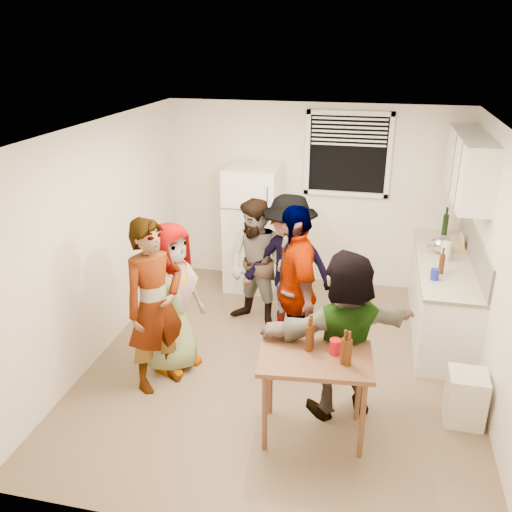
% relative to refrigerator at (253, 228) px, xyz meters
% --- Properties ---
extents(room, '(4.00, 4.50, 2.50)m').
position_rel_refrigerator_xyz_m(room, '(0.75, -1.88, -0.85)').
color(room, white).
rests_on(room, ground).
extents(window, '(1.12, 0.10, 1.06)m').
position_rel_refrigerator_xyz_m(window, '(1.20, 0.33, 1.00)').
color(window, white).
rests_on(window, room).
extents(refrigerator, '(0.70, 0.70, 1.70)m').
position_rel_refrigerator_xyz_m(refrigerator, '(0.00, 0.00, 0.00)').
color(refrigerator, white).
rests_on(refrigerator, ground).
extents(counter_lower, '(0.60, 2.20, 0.86)m').
position_rel_refrigerator_xyz_m(counter_lower, '(2.45, -0.73, -0.42)').
color(counter_lower, white).
rests_on(counter_lower, ground).
extents(countertop, '(0.64, 2.22, 0.04)m').
position_rel_refrigerator_xyz_m(countertop, '(2.45, -0.73, 0.03)').
color(countertop, beige).
rests_on(countertop, counter_lower).
extents(backsplash, '(0.03, 2.20, 0.36)m').
position_rel_refrigerator_xyz_m(backsplash, '(2.74, -0.73, 0.23)').
color(backsplash, '#ACA69D').
rests_on(backsplash, countertop).
extents(upper_cabinets, '(0.34, 1.60, 0.70)m').
position_rel_refrigerator_xyz_m(upper_cabinets, '(2.58, -0.53, 1.10)').
color(upper_cabinets, white).
rests_on(upper_cabinets, room).
extents(kettle, '(0.34, 0.31, 0.22)m').
position_rel_refrigerator_xyz_m(kettle, '(2.40, -0.51, 0.05)').
color(kettle, silver).
rests_on(kettle, countertop).
extents(paper_towel, '(0.11, 0.11, 0.23)m').
position_rel_refrigerator_xyz_m(paper_towel, '(2.43, -0.76, 0.05)').
color(paper_towel, white).
rests_on(paper_towel, countertop).
extents(wine_bottle, '(0.07, 0.07, 0.28)m').
position_rel_refrigerator_xyz_m(wine_bottle, '(2.50, 0.12, 0.05)').
color(wine_bottle, black).
rests_on(wine_bottle, countertop).
extents(beer_bottle_counter, '(0.06, 0.06, 0.22)m').
position_rel_refrigerator_xyz_m(beer_bottle_counter, '(2.35, -1.15, 0.05)').
color(beer_bottle_counter, '#47230C').
rests_on(beer_bottle_counter, countertop).
extents(blue_cup, '(0.09, 0.09, 0.12)m').
position_rel_refrigerator_xyz_m(blue_cup, '(2.27, -1.33, 0.05)').
color(blue_cup, '#1822A4').
rests_on(blue_cup, countertop).
extents(picture_frame, '(0.02, 0.19, 0.16)m').
position_rel_refrigerator_xyz_m(picture_frame, '(2.67, -0.28, 0.13)').
color(picture_frame, '#F7D34D').
rests_on(picture_frame, countertop).
extents(trash_bin, '(0.34, 0.34, 0.50)m').
position_rel_refrigerator_xyz_m(trash_bin, '(2.54, -2.44, -0.60)').
color(trash_bin, silver).
rests_on(trash_bin, ground).
extents(serving_table, '(1.01, 0.73, 0.80)m').
position_rel_refrigerator_xyz_m(serving_table, '(1.21, -2.92, -0.85)').
color(serving_table, brown).
rests_on(serving_table, ground).
extents(beer_bottle_table, '(0.06, 0.06, 0.24)m').
position_rel_refrigerator_xyz_m(beer_bottle_table, '(1.15, -2.82, -0.05)').
color(beer_bottle_table, '#47230C').
rests_on(beer_bottle_table, serving_table).
extents(red_cup, '(0.10, 0.10, 0.13)m').
position_rel_refrigerator_xyz_m(red_cup, '(1.36, -2.84, -0.05)').
color(red_cup, red).
rests_on(red_cup, serving_table).
extents(guest_grey, '(1.79, 1.33, 0.51)m').
position_rel_refrigerator_xyz_m(guest_grey, '(-0.36, -2.17, -0.85)').
color(guest_grey, gray).
rests_on(guest_grey, ground).
extents(guest_stripe, '(1.82, 1.52, 0.42)m').
position_rel_refrigerator_xyz_m(guest_stripe, '(-0.40, -2.50, -0.85)').
color(guest_stripe, '#141933').
rests_on(guest_stripe, ground).
extents(guest_back_left, '(1.34, 1.75, 0.60)m').
position_rel_refrigerator_xyz_m(guest_back_left, '(0.30, -1.10, -0.85)').
color(guest_back_left, brown).
rests_on(guest_back_left, ground).
extents(guest_back_right, '(1.19, 1.75, 0.62)m').
position_rel_refrigerator_xyz_m(guest_back_right, '(0.69, -1.15, -0.85)').
color(guest_back_right, '#3A3A3F').
rests_on(guest_back_right, ground).
extents(guest_black, '(2.07, 1.67, 0.44)m').
position_rel_refrigerator_xyz_m(guest_black, '(0.87, -1.90, -0.85)').
color(guest_black, black).
rests_on(guest_black, ground).
extents(guest_orange, '(2.06, 2.11, 0.48)m').
position_rel_refrigerator_xyz_m(guest_orange, '(1.42, -2.52, -0.85)').
color(guest_orange, '#C27E43').
rests_on(guest_orange, ground).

